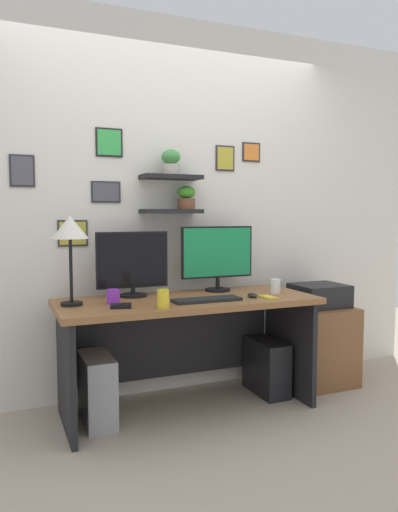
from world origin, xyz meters
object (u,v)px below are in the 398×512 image
(water_cup, at_px, (163,299))
(computer_tower_right, at_px, (266,367))
(computer_mouse, at_px, (252,295))
(keyboard, at_px, (207,300))
(monitor_left, at_px, (132,263))
(pen_cup, at_px, (275,286))
(desk, at_px, (185,328))
(monitor_right, at_px, (217,256))
(cell_phone, at_px, (268,297))
(computer_tower_left, at_px, (97,389))
(coffee_mug, at_px, (113,297))
(scissors_tray, at_px, (121,306))
(desk_lamp, at_px, (70,232))
(drawer_cabinet, at_px, (318,344))
(printer, at_px, (319,295))

(water_cup, distance_m, computer_tower_right, 1.12)
(computer_mouse, bearing_deg, keyboard, -177.82)
(monitor_left, bearing_deg, computer_tower_right, -8.97)
(computer_mouse, bearing_deg, water_cup, -170.31)
(pen_cup, height_order, water_cup, water_cup)
(desk, height_order, computer_tower_right, desk)
(monitor_right, distance_m, keyboard, 0.50)
(monitor_left, xyz_separation_m, water_cup, (0.06, -0.46, -0.17))
(cell_phone, distance_m, computer_tower_right, 0.63)
(monitor_right, distance_m, computer_tower_left, 1.22)
(coffee_mug, distance_m, computer_tower_right, 1.28)
(monitor_right, relative_size, computer_tower_right, 1.36)
(computer_tower_left, bearing_deg, scissors_tray, -58.81)
(desk_lamp, relative_size, drawer_cabinet, 0.91)
(pen_cup, xyz_separation_m, scissors_tray, (-1.12, -0.11, -0.04))
(scissors_tray, height_order, water_cup, water_cup)
(printer, bearing_deg, drawer_cabinet, 90.00)
(desk, height_order, keyboard, keyboard)
(desk_lamp, height_order, computer_tower_left, desk_lamp)
(pen_cup, bearing_deg, scissors_tray, -174.31)
(computer_mouse, relative_size, cell_phone, 0.64)
(desk, distance_m, computer_tower_right, 0.73)
(scissors_tray, xyz_separation_m, computer_tower_left, (-0.11, 0.19, -0.55))
(desk_lamp, xyz_separation_m, computer_tower_left, (0.14, -0.01, -0.98))
(drawer_cabinet, bearing_deg, keyboard, -166.10)
(pen_cup, bearing_deg, drawer_cabinet, 17.79)
(monitor_left, xyz_separation_m, pen_cup, (0.95, -0.26, -0.17))
(computer_tower_right, bearing_deg, computer_tower_left, -178.51)
(cell_phone, relative_size, coffee_mug, 1.56)
(scissors_tray, bearing_deg, pen_cup, 5.69)
(monitor_right, height_order, cell_phone, monitor_right)
(keyboard, height_order, computer_tower_right, keyboard)
(water_cup, xyz_separation_m, computer_tower_left, (-0.34, 0.28, -0.59))
(keyboard, xyz_separation_m, drawer_cabinet, (1.06, 0.26, -0.46))
(desk, relative_size, printer, 4.46)
(computer_mouse, distance_m, cell_phone, 0.10)
(scissors_tray, bearing_deg, coffee_mug, 93.96)
(computer_mouse, distance_m, desk_lamp, 1.24)
(desk, distance_m, monitor_right, 0.58)
(cell_phone, relative_size, computer_tower_left, 0.33)
(scissors_tray, relative_size, printer, 0.32)
(coffee_mug, xyz_separation_m, computer_tower_right, (1.13, 0.07, -0.60))
(monitor_right, height_order, drawer_cabinet, monitor_right)
(keyboard, xyz_separation_m, pen_cup, (0.57, 0.10, 0.04))
(monitor_left, distance_m, cell_phone, 0.93)
(computer_mouse, bearing_deg, computer_tower_left, 170.52)
(cell_phone, distance_m, drawer_cabinet, 0.83)
(computer_tower_left, xyz_separation_m, computer_tower_right, (1.23, 0.03, -0.02))
(keyboard, bearing_deg, printer, 13.90)
(desk_lamp, height_order, scissors_tray, desk_lamp)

